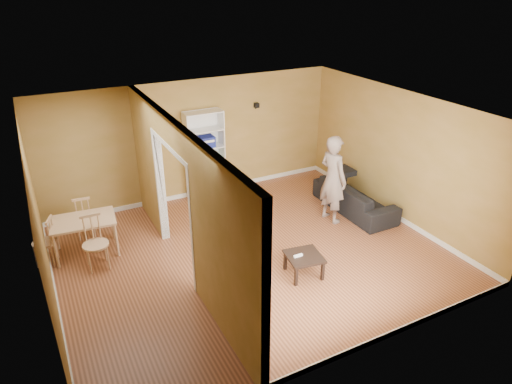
% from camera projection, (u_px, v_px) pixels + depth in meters
% --- Properties ---
extents(room_shell, '(6.50, 6.50, 6.50)m').
position_uv_depth(room_shell, '(251.00, 188.00, 7.63)').
color(room_shell, '#9E5E3C').
rests_on(room_shell, ground).
extents(partition, '(0.22, 5.50, 2.60)m').
position_uv_depth(partition, '(182.00, 203.00, 7.13)').
color(partition, olive).
rests_on(partition, ground).
extents(wall_speaker, '(0.10, 0.10, 0.10)m').
position_uv_depth(wall_speaker, '(257.00, 105.00, 10.15)').
color(wall_speaker, black).
rests_on(wall_speaker, room_shell).
extents(sofa, '(2.01, 0.87, 0.76)m').
position_uv_depth(sofa, '(355.00, 194.00, 9.55)').
color(sofa, black).
rests_on(sofa, ground).
extents(person, '(0.84, 0.70, 2.10)m').
position_uv_depth(person, '(333.00, 172.00, 8.89)').
color(person, slate).
rests_on(person, ground).
extents(bookshelf, '(0.83, 0.36, 1.97)m').
position_uv_depth(bookshelf, '(204.00, 155.00, 9.92)').
color(bookshelf, white).
rests_on(bookshelf, ground).
extents(paper_box_navy_a, '(0.43, 0.28, 0.22)m').
position_uv_depth(paper_box_navy_a, '(206.00, 175.00, 10.08)').
color(paper_box_navy_a, navy).
rests_on(paper_box_navy_a, bookshelf).
extents(paper_box_teal, '(0.45, 0.29, 0.23)m').
position_uv_depth(paper_box_teal, '(204.00, 159.00, 9.90)').
color(paper_box_teal, '#13554C').
rests_on(paper_box_teal, bookshelf).
extents(paper_box_navy_b, '(0.44, 0.29, 0.23)m').
position_uv_depth(paper_box_navy_b, '(204.00, 142.00, 9.74)').
color(paper_box_navy_b, navy).
rests_on(paper_box_navy_b, bookshelf).
extents(coffee_table, '(0.56, 0.56, 0.38)m').
position_uv_depth(coffee_table, '(304.00, 258.00, 7.49)').
color(coffee_table, black).
rests_on(coffee_table, ground).
extents(game_controller, '(0.16, 0.04, 0.03)m').
position_uv_depth(game_controller, '(298.00, 256.00, 7.43)').
color(game_controller, white).
rests_on(game_controller, coffee_table).
extents(dining_table, '(1.08, 0.72, 0.68)m').
position_uv_depth(dining_table, '(83.00, 223.00, 7.97)').
color(dining_table, tan).
rests_on(dining_table, ground).
extents(chair_left, '(0.51, 0.51, 0.87)m').
position_uv_depth(chair_left, '(44.00, 241.00, 7.75)').
color(chair_left, tan).
rests_on(chair_left, ground).
extents(chair_near, '(0.44, 0.44, 0.95)m').
position_uv_depth(chair_near, '(95.00, 243.00, 7.61)').
color(chair_near, tan).
rests_on(chair_near, ground).
extents(chair_far, '(0.44, 0.44, 0.88)m').
position_uv_depth(chair_far, '(84.00, 215.00, 8.57)').
color(chair_far, tan).
rests_on(chair_far, ground).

